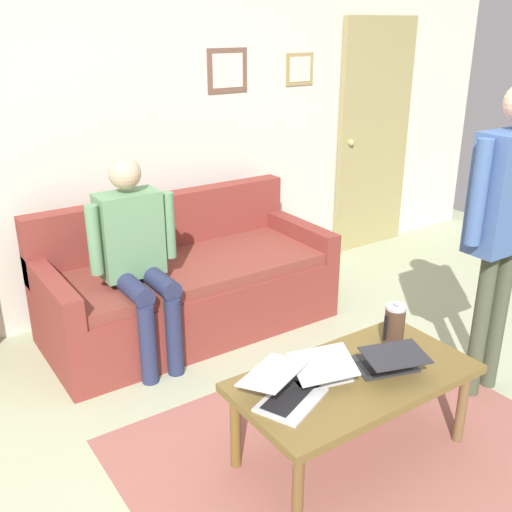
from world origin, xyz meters
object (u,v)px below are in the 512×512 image
(coffee_table, at_px, (354,383))
(laptop_left, at_px, (387,361))
(laptop_center, at_px, (319,371))
(laptop_right, at_px, (285,390))
(french_press, at_px, (394,324))
(person_seated, at_px, (136,251))
(person_standing, at_px, (508,206))
(interior_door, at_px, (374,138))
(couch, at_px, (187,285))

(coffee_table, bearing_deg, laptop_left, 162.51)
(laptop_center, distance_m, laptop_right, 0.23)
(french_press, height_order, person_seated, person_seated)
(laptop_left, relative_size, laptop_center, 1.10)
(person_standing, bearing_deg, interior_door, -118.42)
(interior_door, height_order, person_seated, interior_door)
(laptop_right, height_order, french_press, french_press)
(laptop_left, bearing_deg, laptop_center, -19.87)
(laptop_center, distance_m, person_seated, 1.40)
(laptop_left, height_order, french_press, french_press)
(couch, height_order, laptop_center, couch)
(couch, xyz_separation_m, laptop_right, (0.36, 1.61, 0.19))
(laptop_right, height_order, person_standing, person_standing)
(interior_door, distance_m, coffee_table, 3.11)
(couch, bearing_deg, laptop_center, 85.14)
(person_seated, bearing_deg, person_standing, 136.09)
(laptop_left, height_order, person_seated, person_seated)
(french_press, distance_m, person_standing, 0.85)
(interior_door, distance_m, laptop_left, 3.02)
(couch, distance_m, coffee_table, 1.64)
(laptop_center, distance_m, french_press, 0.54)
(couch, bearing_deg, person_standing, 122.24)
(laptop_center, bearing_deg, couch, -94.86)
(coffee_table, bearing_deg, laptop_center, -22.04)
(interior_door, height_order, laptop_right, interior_door)
(interior_door, xyz_separation_m, laptop_center, (2.34, 2.07, -0.53))
(laptop_right, xyz_separation_m, person_standing, (-1.40, 0.04, 0.61))
(interior_door, relative_size, laptop_left, 5.40)
(laptop_right, bearing_deg, french_press, -174.02)
(person_seated, bearing_deg, couch, -152.66)
(laptop_left, xyz_separation_m, person_standing, (-0.85, -0.04, 0.61))
(coffee_table, height_order, person_standing, person_standing)
(couch, distance_m, laptop_center, 1.59)
(french_press, xyz_separation_m, person_standing, (-0.64, 0.12, 0.55))
(person_standing, bearing_deg, laptop_right, -1.57)
(coffee_table, distance_m, french_press, 0.41)
(coffee_table, bearing_deg, couch, -88.85)
(couch, relative_size, person_standing, 1.12)
(interior_door, height_order, laptop_center, interior_door)
(laptop_center, xyz_separation_m, person_standing, (-1.17, 0.08, 0.61))
(interior_door, relative_size, person_standing, 1.18)
(couch, distance_m, person_seated, 0.65)
(coffee_table, relative_size, person_standing, 0.67)
(laptop_right, xyz_separation_m, person_seated, (0.08, -1.38, 0.23))
(laptop_right, relative_size, french_press, 1.70)
(interior_door, height_order, couch, interior_door)
(interior_door, bearing_deg, person_seated, 15.42)
(laptop_right, bearing_deg, coffee_table, 175.52)
(couch, relative_size, coffee_table, 1.67)
(french_press, bearing_deg, coffee_table, 16.76)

